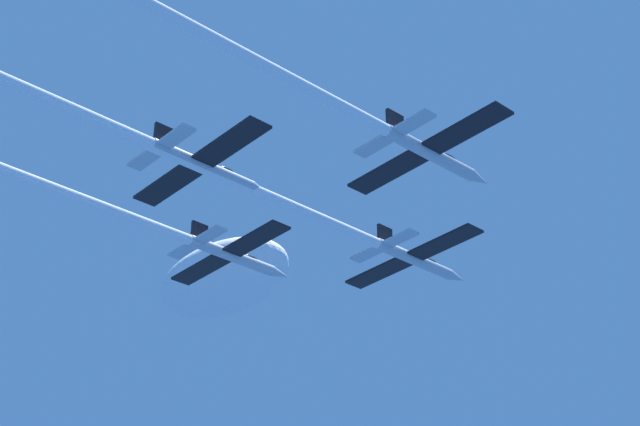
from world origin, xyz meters
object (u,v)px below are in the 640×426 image
jet_left_wing (148,224)px  jet_right_wing (346,109)px  jet_slot (78,112)px  jet_lead (330,223)px

jet_left_wing → jet_right_wing: bearing=2.6°
jet_slot → jet_right_wing: bearing=49.2°
jet_lead → jet_slot: bearing=-89.9°
jet_lead → jet_slot: size_ratio=0.97×
jet_lead → jet_slot: (0.07, -32.64, 0.16)m
jet_left_wing → jet_right_wing: size_ratio=1.02×
jet_left_wing → jet_slot: size_ratio=0.90×
jet_slot → jet_left_wing: bearing=130.9°
jet_lead → jet_right_wing: (16.82, -13.21, 0.82)m
jet_right_wing → jet_slot: (-16.76, -19.43, -0.65)m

